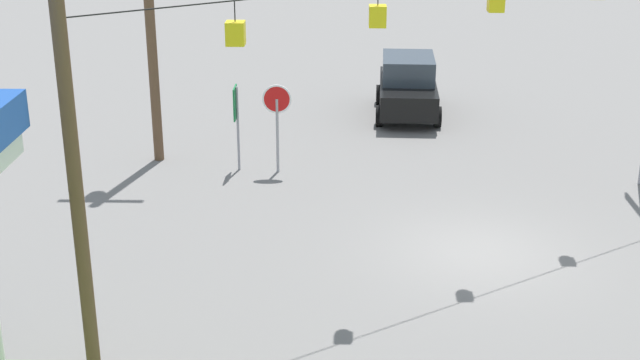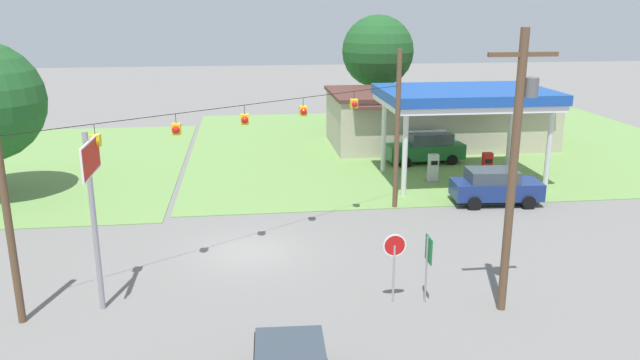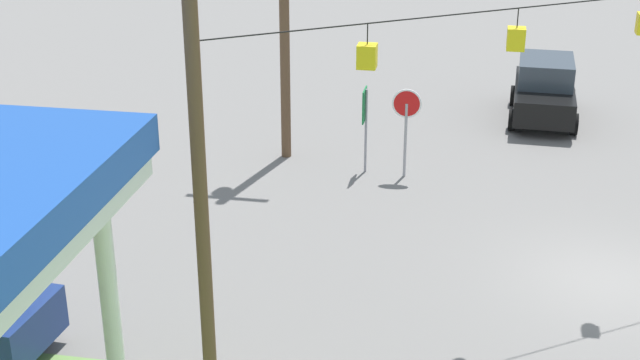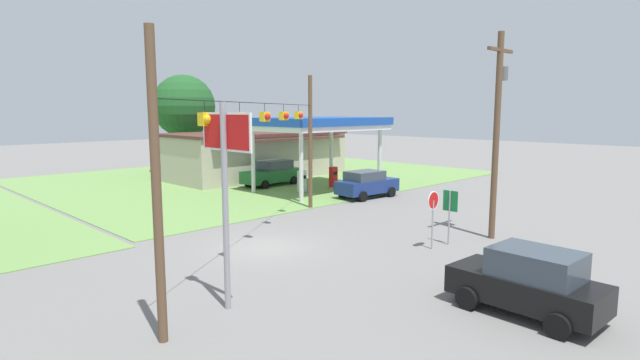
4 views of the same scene
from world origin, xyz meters
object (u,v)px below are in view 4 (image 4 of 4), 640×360
object	(u,v)px
gas_station_canopy	(318,125)
gas_station_store	(256,154)
stop_sign_overhead	(226,162)
utility_pole_main	(497,125)
car_on_crossroad	(529,282)
car_at_pumps_front	(367,184)
car_at_pumps_rear	(272,173)
fuel_pump_far	(333,178)
stop_sign_roadside	(433,207)
route_sign	(450,206)
tree_behind_station	(184,106)
fuel_pump_near	(302,183)

from	to	relation	value
gas_station_canopy	gas_station_store	size ratio (longest dim) A/B	0.60
stop_sign_overhead	utility_pole_main	world-z (taller)	utility_pole_main
stop_sign_overhead	utility_pole_main	distance (m)	13.51
car_on_crossroad	car_at_pumps_front	bearing A→B (deg)	-34.19
car_at_pumps_rear	car_on_crossroad	size ratio (longest dim) A/B	1.17
gas_station_canopy	fuel_pump_far	distance (m)	4.37
stop_sign_overhead	car_at_pumps_front	bearing A→B (deg)	28.05
fuel_pump_far	car_on_crossroad	bearing A→B (deg)	-122.83
gas_station_canopy	stop_sign_roadside	size ratio (longest dim) A/B	3.75
car_at_pumps_front	car_at_pumps_rear	size ratio (longest dim) A/B	0.90
fuel_pump_far	car_at_pumps_rear	distance (m)	4.97
stop_sign_roadside	car_at_pumps_rear	bearing A→B (deg)	-109.44
route_sign	tree_behind_station	world-z (taller)	tree_behind_station
utility_pole_main	fuel_pump_near	bearing A→B (deg)	81.74
stop_sign_overhead	tree_behind_station	bearing A→B (deg)	62.21
fuel_pump_far	stop_sign_overhead	xyz separation A→B (m)	(-18.84, -13.68, 3.62)
fuel_pump_far	car_on_crossroad	xyz separation A→B (m)	(-13.02, -20.18, 0.21)
fuel_pump_near	car_at_pumps_front	world-z (taller)	car_at_pumps_front
utility_pole_main	tree_behind_station	distance (m)	31.54
car_at_pumps_front	tree_behind_station	distance (m)	21.16
gas_station_store	stop_sign_roadside	xyz separation A→B (m)	(-9.05, -23.87, -0.18)
route_sign	gas_station_canopy	bearing A→B (deg)	66.67
gas_station_store	car_at_pumps_front	distance (m)	13.88
fuel_pump_near	car_on_crossroad	xyz separation A→B (m)	(-9.79, -20.18, 0.21)
gas_station_canopy	fuel_pump_near	distance (m)	4.37
gas_station_store	utility_pole_main	xyz separation A→B (m)	(-5.48, -24.81, 3.21)
tree_behind_station	fuel_pump_near	bearing A→B (deg)	-90.27
fuel_pump_far	car_on_crossroad	size ratio (longest dim) A/B	0.38
gas_station_canopy	car_at_pumps_rear	size ratio (longest dim) A/B	1.85
stop_sign_roadside	utility_pole_main	size ratio (longest dim) A/B	0.27
route_sign	car_at_pumps_rear	bearing A→B (deg)	73.81
stop_sign_overhead	car_at_pumps_rear	bearing A→B (deg)	47.65
gas_station_canopy	stop_sign_roadside	world-z (taller)	gas_station_canopy
fuel_pump_far	car_on_crossroad	distance (m)	24.01
gas_station_canopy	stop_sign_overhead	bearing A→B (deg)	-141.53
stop_sign_roadside	route_sign	bearing A→B (deg)	173.31
car_at_pumps_rear	utility_pole_main	distance (m)	20.38
fuel_pump_near	car_at_pumps_rear	xyz separation A→B (m)	(0.82, 4.34, 0.24)
car_at_pumps_front	car_at_pumps_rear	bearing A→B (deg)	101.43
gas_station_canopy	route_sign	size ratio (longest dim) A/B	3.90
fuel_pump_near	car_at_pumps_rear	distance (m)	4.43
stop_sign_roadside	utility_pole_main	distance (m)	5.01
route_sign	tree_behind_station	bearing A→B (deg)	81.21
gas_station_canopy	route_sign	bearing A→B (deg)	-113.33
fuel_pump_near	gas_station_canopy	bearing A→B (deg)	0.06
fuel_pump_near	stop_sign_roadside	distance (m)	15.58
utility_pole_main	car_on_crossroad	bearing A→B (deg)	-147.51
car_at_pumps_rear	stop_sign_overhead	distance (m)	24.63
fuel_pump_far	route_sign	size ratio (longest dim) A/B	0.68
stop_sign_overhead	utility_pole_main	xyz separation A→B (m)	(13.38, -1.68, 0.81)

